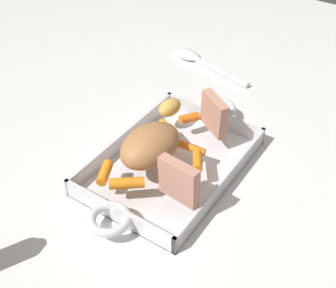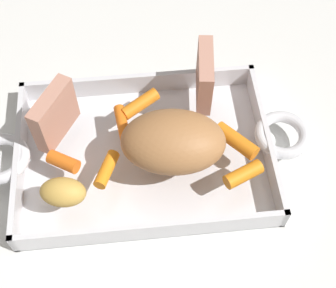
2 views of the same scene
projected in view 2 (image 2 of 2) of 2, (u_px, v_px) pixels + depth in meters
ground_plane at (146, 157)px, 0.69m from camera, size 2.00×2.00×0.00m
roasting_dish at (145, 153)px, 0.67m from camera, size 0.47×0.25×0.04m
pork_roast at (174, 142)px, 0.61m from camera, size 0.15×0.11×0.07m
roast_slice_outer at (205, 76)px, 0.66m from camera, size 0.03×0.08×0.08m
roast_slice_thin at (56, 115)px, 0.63m from camera, size 0.06×0.08×0.08m
baby_carrot_southeast at (65, 162)px, 0.63m from camera, size 0.05×0.04×0.02m
baby_carrot_center_right at (237, 141)px, 0.64m from camera, size 0.06×0.06×0.02m
baby_carrot_northwest at (244, 174)px, 0.62m from camera, size 0.06×0.04×0.02m
baby_carrot_southwest at (108, 169)px, 0.62m from camera, size 0.04×0.06×0.02m
baby_carrot_northeast at (123, 123)px, 0.66m from camera, size 0.02×0.06×0.02m
baby_carrot_short at (142, 104)px, 0.68m from camera, size 0.06×0.05×0.02m
potato_corner at (64, 192)px, 0.59m from camera, size 0.06×0.05×0.04m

